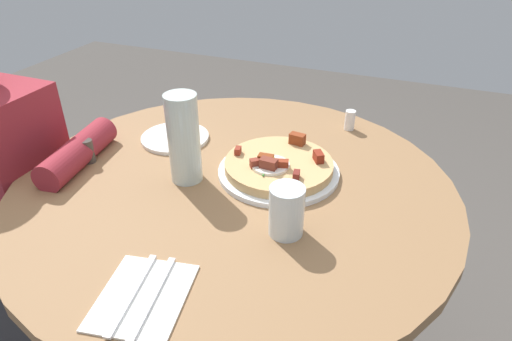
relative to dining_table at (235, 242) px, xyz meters
name	(u,v)px	position (x,y,z in m)	size (l,w,h in m)	color
dining_table	(235,242)	(0.00, 0.00, 0.00)	(1.01, 1.01, 0.75)	olive
person_seated	(12,227)	(-0.66, -0.11, -0.07)	(0.52, 0.32, 1.14)	#2D2D33
pizza_plate	(279,171)	(0.08, 0.07, 0.19)	(0.29, 0.29, 0.01)	white
breakfast_pizza	(278,165)	(0.08, 0.07, 0.21)	(0.25, 0.25, 0.05)	tan
bread_plate	(175,138)	(-0.23, 0.14, 0.19)	(0.18, 0.18, 0.01)	white
napkin	(143,296)	(0.01, -0.37, 0.18)	(0.17, 0.14, 0.00)	white
fork	(153,296)	(0.03, -0.37, 0.19)	(0.18, 0.01, 0.01)	silver
knife	(132,293)	(-0.01, -0.37, 0.19)	(0.18, 0.01, 0.01)	silver
water_glass	(287,211)	(0.17, -0.12, 0.23)	(0.07, 0.07, 0.10)	silver
water_bottle	(184,139)	(-0.10, -0.02, 0.28)	(0.07, 0.07, 0.21)	silver
salt_shaker	(350,120)	(0.19, 0.37, 0.21)	(0.03, 0.03, 0.06)	white
pepper_shaker	(88,151)	(-0.36, -0.05, 0.21)	(0.03, 0.03, 0.06)	#3F3833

